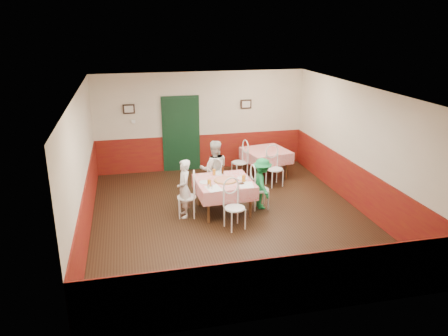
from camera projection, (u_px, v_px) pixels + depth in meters
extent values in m
plane|color=black|center=(230.00, 217.00, 9.66)|extent=(7.00, 7.00, 0.00)
plane|color=white|center=(230.00, 90.00, 8.76)|extent=(7.00, 7.00, 0.00)
cube|color=beige|center=(201.00, 121.00, 12.44)|extent=(6.00, 0.10, 2.80)
cube|color=beige|center=(290.00, 230.00, 5.98)|extent=(6.00, 0.10, 2.80)
cube|color=beige|center=(82.00, 167.00, 8.58)|extent=(0.10, 7.00, 2.80)
cube|color=beige|center=(359.00, 148.00, 9.84)|extent=(0.10, 7.00, 2.80)
cube|color=maroon|center=(202.00, 152.00, 12.72)|extent=(6.00, 0.03, 1.00)
cube|color=maroon|center=(286.00, 286.00, 6.28)|extent=(6.00, 0.03, 1.00)
cube|color=maroon|center=(87.00, 209.00, 8.87)|extent=(0.03, 7.00, 1.00)
cube|color=maroon|center=(355.00, 185.00, 10.13)|extent=(0.03, 7.00, 1.00)
cube|color=black|center=(181.00, 135.00, 12.38)|extent=(0.96, 0.06, 2.10)
cube|color=black|center=(129.00, 109.00, 11.83)|extent=(0.32, 0.03, 0.26)
cube|color=black|center=(246.00, 104.00, 12.53)|extent=(0.32, 0.03, 0.26)
cube|color=white|center=(133.00, 121.00, 11.97)|extent=(0.10, 0.03, 0.10)
cube|color=red|center=(224.00, 196.00, 9.81)|extent=(1.27, 1.27, 0.77)
cube|color=red|center=(266.00, 163.00, 12.09)|extent=(1.31, 1.31, 0.77)
cylinder|color=#B74723|center=(226.00, 180.00, 9.66)|extent=(0.52, 0.52, 0.03)
cylinder|color=white|center=(205.00, 182.00, 9.56)|extent=(0.26, 0.26, 0.01)
cylinder|color=white|center=(242.00, 178.00, 9.79)|extent=(0.26, 0.26, 0.01)
cylinder|color=white|center=(218.00, 174.00, 10.09)|extent=(0.26, 0.26, 0.01)
cylinder|color=#BF7219|center=(209.00, 183.00, 9.31)|extent=(0.08, 0.08, 0.15)
cylinder|color=#BF7219|center=(244.00, 178.00, 9.59)|extent=(0.08, 0.08, 0.15)
cylinder|color=#BF7219|center=(214.00, 172.00, 10.00)|extent=(0.08, 0.08, 0.14)
cylinder|color=#381C0A|center=(223.00, 170.00, 10.05)|extent=(0.06, 0.06, 0.20)
cylinder|color=silver|center=(208.00, 186.00, 9.21)|extent=(0.04, 0.04, 0.09)
cylinder|color=silver|center=(212.00, 187.00, 9.18)|extent=(0.04, 0.04, 0.09)
cylinder|color=#B23319|center=(209.00, 186.00, 9.25)|extent=(0.04, 0.04, 0.09)
cube|color=white|center=(214.00, 188.00, 9.22)|extent=(0.37, 0.45, 0.00)
cube|color=white|center=(246.00, 185.00, 9.43)|extent=(0.36, 0.44, 0.00)
cube|color=black|center=(241.00, 183.00, 9.48)|extent=(0.11, 0.09, 0.02)
imported|color=gray|center=(184.00, 189.00, 9.50)|extent=(0.32, 0.48, 1.31)
imported|color=gray|center=(214.00, 169.00, 10.53)|extent=(0.73, 0.59, 1.44)
imported|color=gray|center=(262.00, 183.00, 9.97)|extent=(0.46, 0.78, 1.19)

